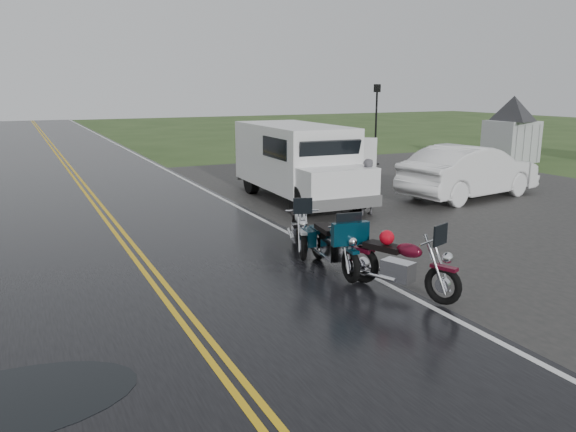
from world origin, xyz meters
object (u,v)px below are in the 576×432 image
object	(u,v)px
motorcycle_red	(444,270)
motorcycle_silver	(303,233)
visitor_center	(513,112)
motorcycle_teal	(351,252)
sedan_white	(470,172)
lamp_post_far_right	(376,125)
van_white	(299,174)
person_at_van	(366,188)

from	to	relation	value
motorcycle_red	motorcycle_silver	size ratio (longest dim) A/B	1.03
visitor_center	motorcycle_teal	bearing A→B (deg)	-144.89
sedan_white	lamp_post_far_right	size ratio (longest dim) A/B	1.39
motorcycle_red	motorcycle_silver	xyz separation A→B (m)	(-0.95, 3.20, -0.02)
visitor_center	motorcycle_red	distance (m)	20.94
motorcycle_red	motorcycle_teal	size ratio (longest dim) A/B	1.02
motorcycle_red	motorcycle_teal	distance (m)	1.78
visitor_center	lamp_post_far_right	bearing A→B (deg)	165.40
visitor_center	motorcycle_teal	xyz separation A→B (m)	(-16.80, -11.81, -1.74)
motorcycle_teal	van_white	size ratio (longest dim) A/B	0.35
motorcycle_silver	lamp_post_far_right	world-z (taller)	lamp_post_far_right
lamp_post_far_right	van_white	bearing A→B (deg)	-135.33
visitor_center	motorcycle_silver	bearing A→B (deg)	-148.96
motorcycle_teal	lamp_post_far_right	bearing A→B (deg)	61.45
motorcycle_teal	person_at_van	xyz separation A→B (m)	(3.54, 4.78, 0.15)
motorcycle_teal	van_white	bearing A→B (deg)	80.12
visitor_center	person_at_van	xyz separation A→B (m)	(-13.26, -7.03, -1.59)
motorcycle_red	van_white	size ratio (longest dim) A/B	0.36
van_white	motorcycle_silver	bearing A→B (deg)	-113.78
person_at_van	lamp_post_far_right	xyz separation A→B (m)	(6.41, 8.81, 1.09)
visitor_center	lamp_post_far_right	world-z (taller)	visitor_center
sedan_white	lamp_post_far_right	xyz separation A→B (m)	(1.88, 8.14, 1.03)
person_at_van	sedan_white	distance (m)	4.58
visitor_center	van_white	xyz separation A→B (m)	(-15.07, -6.35, -1.15)
motorcycle_silver	person_at_van	size ratio (longest dim) A/B	1.36
van_white	lamp_post_far_right	world-z (taller)	lamp_post_far_right
van_white	lamp_post_far_right	distance (m)	11.59
motorcycle_red	motorcycle_silver	bearing A→B (deg)	86.22
person_at_van	lamp_post_far_right	size ratio (longest dim) A/B	0.43
sedan_white	person_at_van	bearing A→B (deg)	89.36
motorcycle_silver	visitor_center	bearing A→B (deg)	52.52
visitor_center	motorcycle_silver	size ratio (longest dim) A/B	7.29
van_white	person_at_van	bearing A→B (deg)	-18.34
van_white	person_at_van	world-z (taller)	van_white
motorcycle_silver	lamp_post_far_right	distance (m)	15.72
visitor_center	person_at_van	size ratio (longest dim) A/B	9.92
motorcycle_silver	sedan_white	size ratio (longest dim) A/B	0.42
motorcycle_red	lamp_post_far_right	xyz separation A→B (m)	(9.16, 15.18, 1.22)
person_at_van	sedan_white	xyz separation A→B (m)	(4.53, 0.67, 0.06)
motorcycle_silver	lamp_post_far_right	xyz separation A→B (m)	(10.10, 11.98, 1.24)
motorcycle_teal	motorcycle_silver	distance (m)	1.62
motorcycle_red	visitor_center	bearing A→B (deg)	19.65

